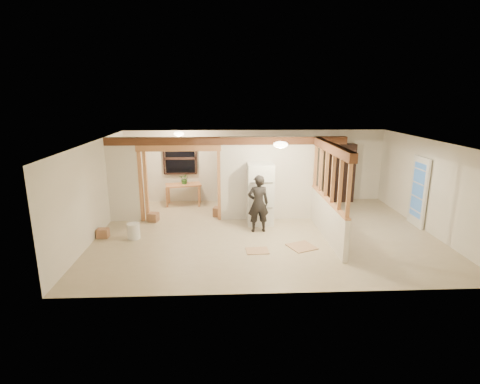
{
  "coord_description": "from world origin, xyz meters",
  "views": [
    {
      "loc": [
        -1.11,
        -9.63,
        3.66
      ],
      "look_at": [
        -0.66,
        0.4,
        1.06
      ],
      "focal_mm": 28.0,
      "sensor_mm": 36.0,
      "label": 1
    }
  ],
  "objects_px": {
    "refrigerator": "(260,194)",
    "shop_vac": "(126,203)",
    "woman": "(258,204)",
    "bookshelf": "(339,173)",
    "work_table": "(184,195)"
  },
  "relations": [
    {
      "from": "shop_vac",
      "to": "bookshelf",
      "type": "bearing_deg",
      "value": 8.83
    },
    {
      "from": "work_table",
      "to": "bookshelf",
      "type": "relative_size",
      "value": 0.57
    },
    {
      "from": "woman",
      "to": "refrigerator",
      "type": "bearing_deg",
      "value": -105.65
    },
    {
      "from": "woman",
      "to": "bookshelf",
      "type": "height_order",
      "value": "bookshelf"
    },
    {
      "from": "woman",
      "to": "shop_vac",
      "type": "xyz_separation_m",
      "value": [
        -4.02,
        1.79,
        -0.47
      ]
    },
    {
      "from": "woman",
      "to": "shop_vac",
      "type": "relative_size",
      "value": 2.41
    },
    {
      "from": "work_table",
      "to": "bookshelf",
      "type": "xyz_separation_m",
      "value": [
        5.42,
        0.22,
        0.65
      ]
    },
    {
      "from": "work_table",
      "to": "shop_vac",
      "type": "xyz_separation_m",
      "value": [
        -1.72,
        -0.89,
        -0.04
      ]
    },
    {
      "from": "work_table",
      "to": "shop_vac",
      "type": "height_order",
      "value": "work_table"
    },
    {
      "from": "refrigerator",
      "to": "bookshelf",
      "type": "distance_m",
      "value": 3.73
    },
    {
      "from": "woman",
      "to": "bookshelf",
      "type": "distance_m",
      "value": 4.26
    },
    {
      "from": "bookshelf",
      "to": "refrigerator",
      "type": "bearing_deg",
      "value": -143.37
    },
    {
      "from": "refrigerator",
      "to": "work_table",
      "type": "bearing_deg",
      "value": 140.41
    },
    {
      "from": "refrigerator",
      "to": "shop_vac",
      "type": "bearing_deg",
      "value": 164.93
    },
    {
      "from": "refrigerator",
      "to": "woman",
      "type": "bearing_deg",
      "value": -100.16
    }
  ]
}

